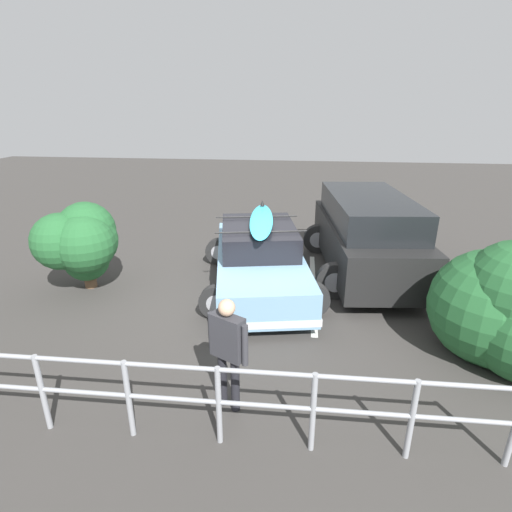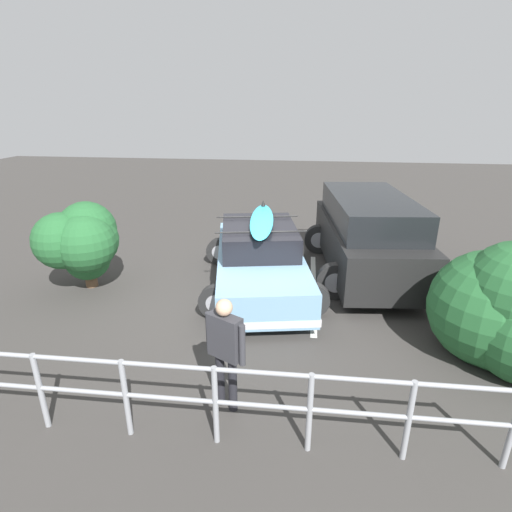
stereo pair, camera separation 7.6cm
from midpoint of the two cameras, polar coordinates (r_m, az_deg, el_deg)
ground_plane at (r=8.73m, az=-0.70°, el=-5.32°), size 44.00×44.00×0.02m
parking_stripe at (r=9.00m, az=7.91°, el=-4.63°), size 0.12×4.02×0.00m
sedan_car at (r=8.83m, az=0.21°, el=-0.29°), size 3.01×4.77×1.65m
suv_car at (r=9.79m, az=15.22°, el=3.06°), size 2.92×4.91×1.89m
person_bystander at (r=5.23m, az=-4.47°, el=-12.56°), size 0.56×0.38×1.61m
railing_fence at (r=5.04m, az=-12.32°, el=-18.47°), size 7.73×0.20×1.08m
bush_near_left at (r=9.26m, az=-23.83°, el=1.95°), size 1.69×1.63×1.93m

